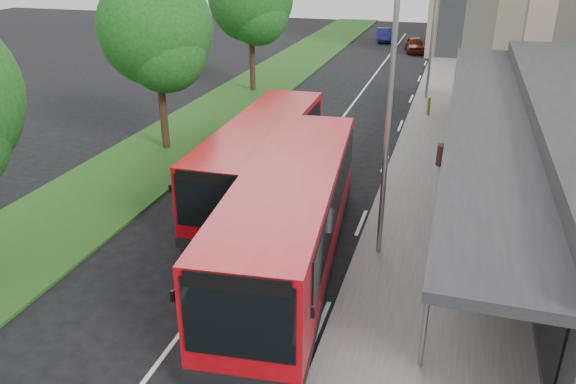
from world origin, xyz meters
name	(u,v)px	position (x,y,z in m)	size (l,w,h in m)	color
ground	(231,265)	(0.00, 0.00, 0.00)	(120.00, 120.00, 0.00)	black
pavement	(454,109)	(6.00, 20.00, 0.07)	(5.00, 80.00, 0.15)	slate
grass_verge	(248,94)	(-7.00, 20.00, 0.05)	(5.00, 80.00, 0.10)	#204F19
lane_centre_line	(337,126)	(0.00, 15.00, 0.01)	(0.12, 70.00, 0.01)	silver
kerb_dashes	(406,111)	(3.30, 19.00, 0.01)	(0.12, 56.00, 0.01)	silver
tree_mid	(157,36)	(-7.01, 9.05, 5.25)	(5.06, 5.06, 8.13)	#301D13
tree_far	(251,4)	(-7.01, 21.05, 5.54)	(5.34, 5.34, 8.58)	#301D13
lamp_post_near	(386,109)	(4.12, 2.00, 4.72)	(1.44, 0.28, 8.00)	gray
lamp_post_far	(432,22)	(4.12, 22.00, 4.72)	(1.44, 0.28, 8.00)	gray
bus_main	(290,219)	(1.73, 0.47, 1.62)	(3.95, 11.38, 3.16)	red
bus_second	(262,158)	(-0.87, 5.35, 1.49)	(2.90, 10.35, 2.91)	red
litter_bin	(442,155)	(5.72, 10.21, 0.61)	(0.51, 0.51, 0.92)	#3E2219
bollard	(429,106)	(4.59, 18.00, 0.65)	(0.16, 0.16, 1.00)	#D5D00B
car_near	(415,45)	(1.94, 38.85, 0.67)	(1.58, 3.92, 1.34)	#5B1B0D
car_far	(384,35)	(-1.55, 44.03, 0.63)	(1.34, 3.83, 1.26)	navy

